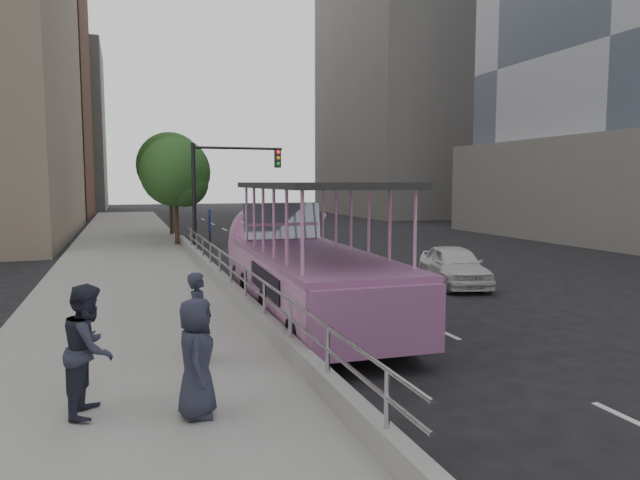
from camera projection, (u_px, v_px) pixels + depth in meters
ground at (362, 313)px, 15.10m from camera, size 160.00×160.00×0.00m
sidewalk at (130, 266)px, 22.64m from camera, size 5.50×80.00×0.30m
kerb_wall at (231, 289)px, 15.93m from camera, size 0.24×30.00×0.36m
guardrail at (231, 265)px, 15.86m from camera, size 0.07×22.00×0.71m
duck_boat at (300, 265)px, 14.92m from camera, size 2.89×10.45×3.44m
car at (454, 266)px, 19.04m from camera, size 2.49×4.22×1.35m
pedestrian_near at (199, 318)px, 9.94m from camera, size 0.51×0.66×1.59m
pedestrian_mid at (89, 349)px, 7.73m from camera, size 0.83×0.98×1.79m
pedestrian_far at (196, 358)px, 7.62m from camera, size 0.62×0.86×1.62m
parking_sign at (210, 234)px, 20.81m from camera, size 0.08×0.56×2.47m
traffic_signal at (220, 181)px, 25.96m from camera, size 4.20×0.32×5.20m
street_tree_near at (178, 175)px, 28.64m from camera, size 3.52×3.52×5.72m
street_tree_far at (172, 168)px, 34.30m from camera, size 3.97×3.97×6.45m
midrise_stone_a at (432, 65)px, 61.40m from camera, size 20.00×20.00×32.00m
midrise_stone_b at (34, 128)px, 69.15m from camera, size 16.00×14.00×20.00m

